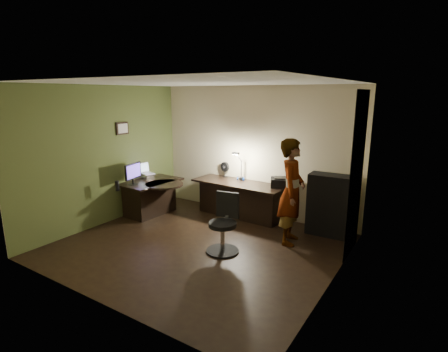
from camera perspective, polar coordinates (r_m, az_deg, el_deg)
The scene contains 27 objects.
floor at distance 6.10m, azimuth -4.22°, elevation -11.34°, with size 4.50×4.00×0.01m, color black.
ceiling at distance 5.55m, azimuth -4.71°, elevation 15.00°, with size 4.50×4.00×0.01m, color silver.
wall_back at distance 7.34m, azimuth 5.02°, elevation 3.96°, with size 4.50×0.01×2.70m, color #BFB189.
wall_front at distance 4.30m, azimuth -20.76°, elevation -3.61°, with size 4.50×0.01×2.70m, color #BFB189.
wall_left at distance 7.24m, azimuth -18.88°, elevation 3.16°, with size 0.01×4.00×2.70m, color #BFB189.
wall_right at distance 4.71m, azimuth 18.07°, elevation -1.97°, with size 0.01×4.00×2.70m, color #BFB189.
green_wall_overlay at distance 7.23m, azimuth -18.81°, elevation 3.15°, with size 0.00×4.00×2.70m, color #4D5B2B.
arched_doorway at distance 5.81m, azimuth 20.83°, elevation 0.14°, with size 0.01×0.90×2.60m, color black.
french_door at distance 4.29m, azimuth 15.63°, elevation -7.47°, with size 0.02×0.92×2.10m, color white.
framed_picture at distance 7.43m, azimuth -16.29°, elevation 7.48°, with size 0.04×0.30×0.25m, color black.
desk_left at distance 7.66m, azimuth -11.76°, elevation -3.46°, with size 0.78×1.26×0.73m, color black.
desk_right at distance 7.32m, azimuth 2.37°, elevation -3.89°, with size 1.98×0.69×0.74m, color black.
cabinet at distance 6.64m, azimuth 16.81°, elevation -4.55°, with size 0.75×0.38×1.13m, color black.
laptop_stand at distance 7.86m, azimuth -12.55°, elevation -0.00°, with size 0.26×0.21×0.11m, color silver.
laptop at distance 7.79m, azimuth -12.40°, elevation 1.16°, with size 0.32×0.30×0.22m, color silver.
monitor at distance 7.34m, azimuth -14.68°, elevation -0.18°, with size 0.10×0.49×0.33m, color black.
mouse at distance 6.93m, azimuth -12.66°, elevation -2.12°, with size 0.05×0.08×0.03m, color silver.
phone at distance 7.62m, azimuth -8.58°, elevation -0.62°, with size 0.07×0.14×0.01m, color black.
pen at distance 7.17m, azimuth -9.33°, elevation -1.53°, with size 0.01×0.15×0.01m, color black.
speaker at distance 7.00m, azimuth -17.04°, elevation -1.54°, with size 0.08×0.08×0.20m, color black.
notepad at distance 7.16m, azimuth -12.88°, elevation -1.71°, with size 0.16×0.22×0.01m, color silver.
desk_fan at distance 7.69m, azimuth 0.19°, elevation 1.09°, with size 0.22×0.12×0.34m, color black.
headphones at distance 7.41m, azimuth 2.74°, elevation -0.38°, with size 0.19×0.08×0.09m, color #0C3595.
printer at distance 6.97m, azimuth 9.40°, elevation -0.99°, with size 0.43×0.33×0.19m, color black.
desk_lamp at distance 7.34m, azimuth 2.85°, elevation 1.84°, with size 0.16×0.31×0.67m, color black.
office_chair at distance 5.69m, azimuth -0.25°, elevation -7.86°, with size 0.54×0.54×0.97m, color black.
person at distance 6.04m, azimuth 10.98°, elevation -2.55°, with size 0.65×0.43×1.82m, color #D8A88C.
Camera 1 is at (3.35, -4.42, 2.54)m, focal length 28.00 mm.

